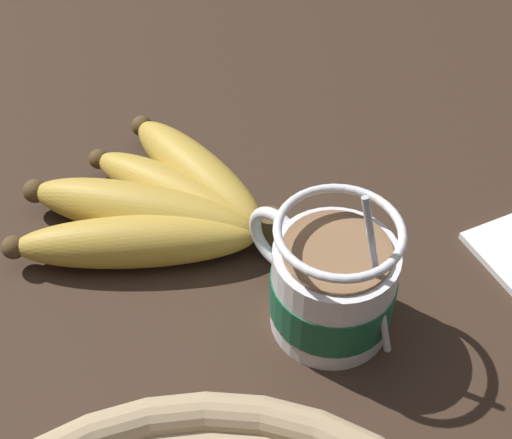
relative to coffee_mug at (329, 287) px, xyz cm
name	(u,v)px	position (x,y,z in cm)	size (l,w,h in cm)	color
table	(264,285)	(6.45, -0.29, -5.57)	(131.24, 131.24, 2.96)	#332319
coffee_mug	(329,287)	(0.00, 0.00, 0.00)	(13.42, 8.86, 13.74)	silver
banana_bunch	(161,205)	(16.37, 1.60, -1.96)	(19.85, 20.09, 4.46)	#4C381E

